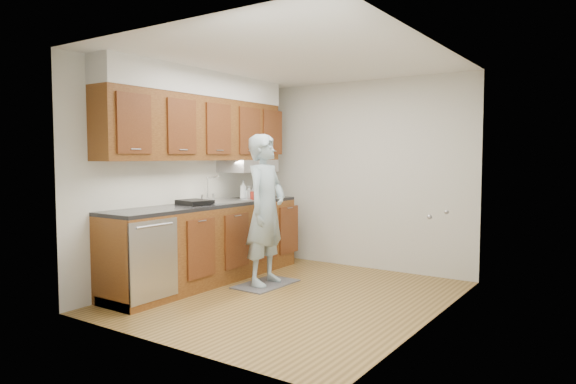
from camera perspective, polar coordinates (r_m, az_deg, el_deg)
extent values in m
plane|color=olive|center=(5.60, 0.46, -11.53)|extent=(3.50, 3.50, 0.00)
plane|color=white|center=(5.49, 0.48, 14.51)|extent=(3.50, 3.50, 0.00)
cube|color=beige|center=(6.36, -10.86, 1.68)|extent=(0.02, 3.50, 2.50)
cube|color=beige|center=(4.74, 15.74, 0.83)|extent=(0.02, 3.50, 2.50)
cube|color=beige|center=(6.92, 8.54, 1.89)|extent=(3.00, 0.02, 2.50)
cube|color=brown|center=(6.23, -8.80, -5.74)|extent=(0.60, 2.80, 0.90)
cube|color=black|center=(6.18, -8.95, -1.43)|extent=(0.63, 2.80, 0.04)
cube|color=#B2B2B7|center=(6.32, -7.61, -1.57)|extent=(0.48, 0.68, 0.14)
cube|color=#B2B2B7|center=(6.31, -7.61, -1.08)|extent=(0.52, 0.72, 0.01)
cube|color=#B2B2B7|center=(5.27, -14.67, -7.35)|extent=(0.03, 0.60, 0.80)
cube|color=brown|center=(6.24, -9.85, 6.93)|extent=(0.33, 2.80, 0.75)
cube|color=silver|center=(6.29, -9.91, 11.71)|extent=(0.35, 2.80, 0.30)
cube|color=#A5A5AA|center=(6.83, -4.45, 2.90)|extent=(0.46, 0.75, 0.16)
cube|color=silver|center=(5.04, 16.65, -1.57)|extent=(0.02, 1.22, 2.05)
cube|color=slate|center=(6.09, -2.47, -10.19)|extent=(0.48, 0.78, 0.01)
imported|color=#97B0B8|center=(5.93, -2.50, -0.85)|extent=(0.53, 0.74, 1.97)
imported|color=silver|center=(6.63, -4.98, 0.22)|extent=(0.11, 0.11, 0.25)
imported|color=silver|center=(6.61, -4.33, -0.09)|extent=(0.10, 0.10, 0.18)
imported|color=silver|center=(6.79, -3.82, 0.07)|extent=(0.18, 0.18, 0.19)
cylinder|color=#AF2A1E|center=(6.54, -3.95, -0.43)|extent=(0.08, 0.08, 0.11)
cylinder|color=#A5A5AA|center=(6.57, -4.26, -0.32)|extent=(0.08, 0.08, 0.13)
cube|color=black|center=(6.00, -10.33, -1.14)|extent=(0.41, 0.36, 0.06)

